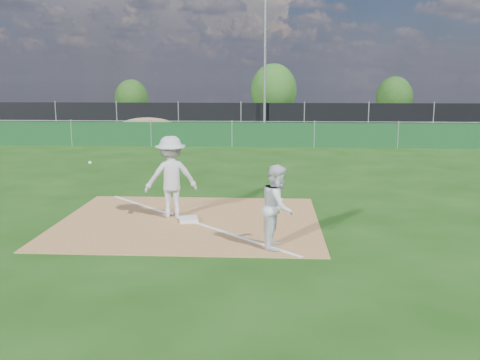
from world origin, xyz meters
name	(u,v)px	position (x,y,z in m)	size (l,w,h in m)	color
ground	(223,162)	(0.00, 10.00, 0.00)	(90.00, 90.00, 0.00)	#163E0D
infield_dirt	(189,221)	(0.00, 1.00, 0.01)	(6.00, 5.00, 0.02)	#9C6F3E
foul_line	(189,220)	(0.00, 1.00, 0.03)	(0.08, 7.00, 0.01)	white
green_fence	(232,135)	(0.00, 15.00, 0.60)	(44.00, 0.05, 1.20)	#0F3A19
dirt_mound	(147,128)	(-5.00, 18.50, 0.58)	(3.38, 2.60, 1.17)	olive
black_fence	(241,117)	(0.00, 23.00, 0.90)	(46.00, 0.04, 1.80)	black
parking_lot	(245,125)	(0.00, 28.00, 0.01)	(46.00, 9.00, 0.01)	black
light_pole	(265,67)	(1.50, 22.70, 4.00)	(0.16, 0.16, 8.00)	slate
first_base	(188,219)	(-0.02, 0.95, 0.06)	(0.42, 0.42, 0.09)	silver
play_at_first	(171,177)	(-0.48, 1.40, 0.99)	(2.75, 1.09, 1.94)	silver
runner	(278,207)	(2.02, -0.82, 0.83)	(0.80, 0.62, 1.65)	silver
car_left	(137,115)	(-7.76, 27.39, 0.69)	(1.60, 3.97, 1.35)	#93959A
car_mid	(257,115)	(0.92, 27.47, 0.77)	(1.61, 4.63, 1.52)	black
car_right	(290,117)	(3.27, 27.61, 0.60)	(1.66, 4.09, 1.19)	black
tree_left	(131,99)	(-9.61, 33.00, 1.68)	(2.75, 2.75, 3.26)	#382316
tree_mid	(274,90)	(2.12, 34.81, 2.36)	(3.87, 3.87, 4.59)	#382316
tree_right	(394,97)	(12.07, 34.17, 1.81)	(2.96, 2.96, 3.51)	#382316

